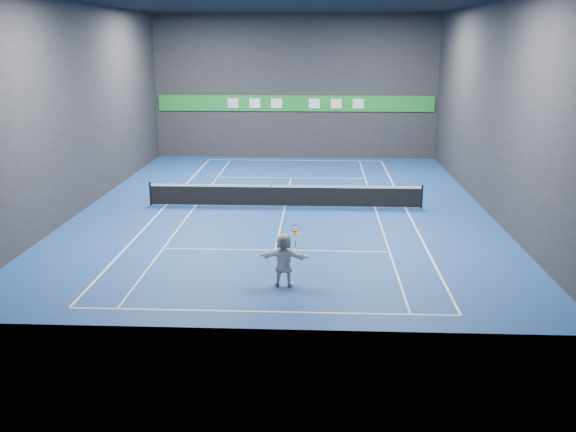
{
  "coord_description": "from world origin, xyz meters",
  "views": [
    {
      "loc": [
        1.51,
        -28.4,
        7.27
      ],
      "look_at": [
        0.49,
        -7.18,
        1.5
      ],
      "focal_mm": 40.0,
      "sensor_mm": 36.0,
      "label": 1
    }
  ],
  "objects_px": {
    "player": "(284,260)",
    "tennis_net": "(285,195)",
    "tennis_ball": "(271,186)",
    "tennis_racket": "(295,231)"
  },
  "relations": [
    {
      "from": "player",
      "to": "tennis_net",
      "type": "distance_m",
      "value": 9.87
    },
    {
      "from": "player",
      "to": "tennis_ball",
      "type": "bearing_deg",
      "value": -27.57
    },
    {
      "from": "tennis_ball",
      "to": "tennis_racket",
      "type": "distance_m",
      "value": 1.55
    },
    {
      "from": "player",
      "to": "tennis_net",
      "type": "height_order",
      "value": "player"
    },
    {
      "from": "player",
      "to": "tennis_net",
      "type": "xyz_separation_m",
      "value": [
        -0.49,
        9.85,
        -0.3
      ]
    },
    {
      "from": "tennis_ball",
      "to": "tennis_racket",
      "type": "xyz_separation_m",
      "value": [
        0.73,
        -0.2,
        -1.35
      ]
    },
    {
      "from": "tennis_net",
      "to": "player",
      "type": "bearing_deg",
      "value": -87.14
    },
    {
      "from": "tennis_net",
      "to": "tennis_racket",
      "type": "bearing_deg",
      "value": -85.07
    },
    {
      "from": "tennis_ball",
      "to": "tennis_racket",
      "type": "relative_size",
      "value": 0.1
    },
    {
      "from": "tennis_ball",
      "to": "tennis_net",
      "type": "distance_m",
      "value": 9.94
    }
  ]
}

